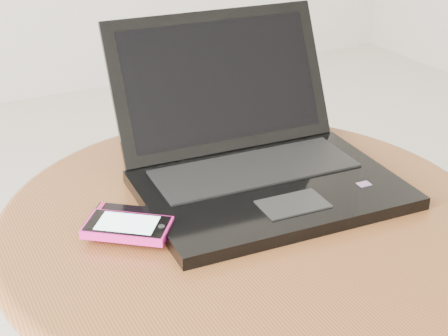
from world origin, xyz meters
TOP-DOWN VIEW (x-y plane):
  - table at (0.04, -0.09)m, footprint 0.69×0.69m
  - laptop at (0.09, -0.02)m, footprint 0.38×0.37m
  - phone_black at (-0.11, -0.06)m, footprint 0.14×0.13m
  - phone_pink at (-0.13, -0.08)m, footprint 0.12×0.11m

SIDE VIEW (x-z plane):
  - table at x=0.04m, z-range 0.16..0.70m
  - phone_black at x=-0.11m, z-range 0.55..0.56m
  - phone_pink at x=-0.13m, z-range 0.56..0.57m
  - laptop at x=0.09m, z-range 0.48..0.70m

